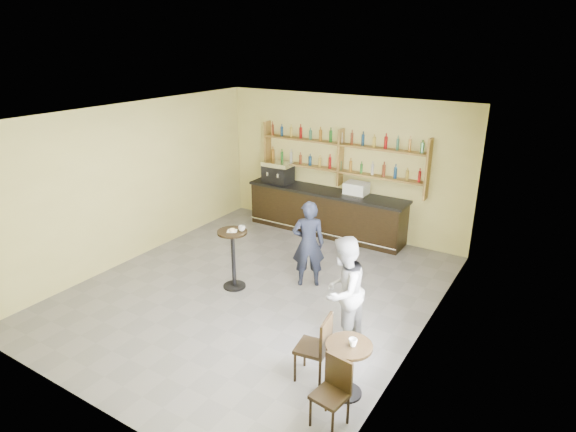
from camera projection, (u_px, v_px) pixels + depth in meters
The scene contains 23 objects.
floor at pixel (256, 290), 8.86m from camera, with size 7.00×7.00×0.00m, color slate.
ceiling at pixel (251, 115), 7.74m from camera, with size 7.00×7.00×0.00m, color white.
wall_back at pixel (343, 165), 11.08m from camera, with size 7.00×7.00×0.00m, color #D3CB77.
wall_front at pixel (75, 295), 5.52m from camera, with size 7.00×7.00×0.00m, color #D3CB77.
wall_left at pixel (134, 182), 9.79m from camera, with size 7.00×7.00×0.00m, color #D3CB77.
wall_right at pixel (426, 246), 6.81m from camera, with size 7.00×7.00×0.00m, color #D3CB77.
window_pane at pixel (396, 273), 5.83m from camera, with size 2.00×2.00×0.00m, color white.
window_frame at pixel (396, 273), 5.83m from camera, with size 0.04×1.70×2.10m, color black, non-canonical shape.
shelf_unit at pixel (340, 158), 10.91m from camera, with size 4.00×0.26×1.40m, color brown, non-canonical shape.
liquor_bottles at pixel (341, 150), 10.85m from camera, with size 3.68×0.10×1.00m, color #8C5919, non-canonical shape.
bar_counter at pixel (326, 212), 11.29m from camera, with size 3.87×0.76×1.05m, color black, non-canonical shape.
espresso_machine at pixel (278, 172), 11.68m from camera, with size 0.70×0.45×0.50m, color black, non-canonical shape.
pastry_case at pixel (356, 189), 10.68m from camera, with size 0.52×0.41×0.31m, color silver, non-canonical shape.
pedestal_table at pixel (233, 259), 8.80m from camera, with size 0.55×0.55×1.12m, color black, non-canonical shape.
napkin at pixel (232, 231), 8.60m from camera, with size 0.17×0.17×0.00m, color white.
donut at pixel (232, 230), 8.58m from camera, with size 0.12×0.12×0.04m, color gold.
cup_pedestal at pixel (242, 228), 8.59m from camera, with size 0.12×0.12×0.10m, color white.
man_main at pixel (308, 244), 8.81m from camera, with size 0.60×0.40×1.65m, color black.
cafe_table at pixel (348, 369), 6.17m from camera, with size 0.60×0.60×0.76m, color black, non-canonical shape.
cup_cafe at pixel (353, 342), 6.00m from camera, with size 0.11×0.11×0.10m, color white.
chair_west at pixel (312, 347), 6.45m from camera, with size 0.42×0.42×0.97m, color black, non-canonical shape.
chair_south at pixel (330, 395), 5.65m from camera, with size 0.38×0.38×0.87m, color black, non-canonical shape.
patron_second at pixel (343, 291), 7.12m from camera, with size 0.83×0.65×1.71m, color gray.
Camera 1 is at (4.64, -6.32, 4.39)m, focal length 30.00 mm.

